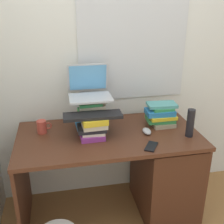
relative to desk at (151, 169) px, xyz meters
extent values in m
plane|color=olive|center=(-0.35, 0.03, -0.41)|extent=(6.00, 6.00, 0.00)
cube|color=silver|center=(-0.35, 0.42, 0.89)|extent=(6.00, 0.05, 2.60)
cube|color=silver|center=(-0.07, 0.39, 0.89)|extent=(0.90, 0.01, 0.80)
cube|color=#4C2819|center=(-0.35, 0.03, 0.33)|extent=(1.36, 0.70, 0.03)
cube|color=#4C2819|center=(-1.02, 0.03, -0.05)|extent=(0.02, 0.65, 0.72)
cube|color=#4C2819|center=(0.32, 0.03, -0.05)|extent=(0.02, 0.65, 0.72)
cube|color=#442416|center=(0.11, -0.01, -0.05)|extent=(0.41, 0.60, 0.68)
cube|color=black|center=(-0.47, 0.17, 0.35)|extent=(0.18, 0.13, 0.02)
cube|color=#2672B2|center=(-0.47, 0.17, 0.38)|extent=(0.23, 0.20, 0.04)
cube|color=#2672B2|center=(-0.47, 0.15, 0.42)|extent=(0.19, 0.13, 0.04)
cube|color=orange|center=(-0.46, 0.16, 0.46)|extent=(0.20, 0.16, 0.03)
cube|color=#338C4C|center=(-0.46, 0.15, 0.49)|extent=(0.21, 0.14, 0.03)
cube|color=beige|center=(-0.45, 0.17, 0.52)|extent=(0.20, 0.16, 0.04)
cube|color=#338C4C|center=(-0.47, 0.15, 0.55)|extent=(0.18, 0.16, 0.02)
cube|color=gray|center=(-0.45, 0.16, 0.57)|extent=(0.22, 0.13, 0.02)
cube|color=#8C338C|center=(-0.48, -0.01, 0.36)|extent=(0.18, 0.17, 0.04)
cube|color=beige|center=(-0.46, 0.01, 0.39)|extent=(0.17, 0.18, 0.02)
cube|color=black|center=(-0.48, 0.01, 0.41)|extent=(0.20, 0.16, 0.03)
cube|color=beige|center=(-0.46, -0.01, 0.44)|extent=(0.18, 0.15, 0.04)
cube|color=yellow|center=(-0.46, -0.01, 0.48)|extent=(0.19, 0.17, 0.04)
cube|color=gray|center=(0.11, 0.11, 0.36)|extent=(0.18, 0.19, 0.03)
cube|color=#338C4C|center=(0.09, 0.12, 0.39)|extent=(0.23, 0.17, 0.03)
cube|color=yellow|center=(0.10, 0.11, 0.42)|extent=(0.21, 0.17, 0.03)
cube|color=#2672B2|center=(0.09, 0.11, 0.45)|extent=(0.23, 0.15, 0.04)
cube|color=#338C4C|center=(0.10, 0.12, 0.48)|extent=(0.17, 0.15, 0.02)
cube|color=teal|center=(0.11, 0.13, 0.50)|extent=(0.24, 0.15, 0.02)
cube|color=#B7BABF|center=(-0.46, 0.16, 0.59)|extent=(0.32, 0.23, 0.01)
cube|color=#B7BABF|center=(-0.46, 0.30, 0.71)|extent=(0.32, 0.05, 0.23)
cube|color=#59A5E5|center=(-0.46, 0.29, 0.71)|extent=(0.29, 0.04, 0.20)
cube|color=black|center=(-0.47, 0.00, 0.51)|extent=(0.42, 0.15, 0.02)
ellipsoid|color=#A5A8AD|center=(-0.06, -0.02, 0.36)|extent=(0.06, 0.10, 0.04)
cylinder|color=#B23F33|center=(-0.84, 0.15, 0.39)|extent=(0.07, 0.07, 0.10)
torus|color=#B23F33|center=(-0.79, 0.15, 0.40)|extent=(0.05, 0.01, 0.05)
cylinder|color=black|center=(0.23, -0.12, 0.45)|extent=(0.06, 0.06, 0.21)
cube|color=black|center=(-0.09, -0.23, 0.35)|extent=(0.13, 0.15, 0.01)
camera|label=1|loc=(-0.69, -1.82, 1.29)|focal=44.69mm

